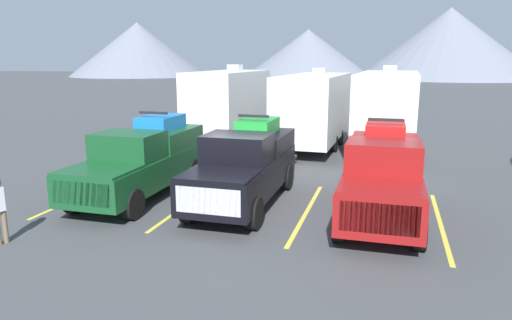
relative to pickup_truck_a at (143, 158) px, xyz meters
name	(u,v)px	position (x,y,z in m)	size (l,w,h in m)	color
ground_plane	(240,213)	(3.55, -0.98, -1.17)	(240.00, 240.00, 0.00)	#3F4244
pickup_truck_a	(143,158)	(0.00, 0.00, 0.00)	(2.12, 5.84, 2.58)	#144723
pickup_truck_b	(246,164)	(3.40, 0.08, 0.01)	(2.08, 5.71, 2.57)	black
pickup_truck_c	(383,174)	(7.37, -0.20, 0.04)	(2.10, 5.57, 2.63)	maroon
lot_stripe_a	(90,192)	(-1.81, -0.34, -1.17)	(0.12, 5.50, 0.01)	gold
lot_stripe_b	(191,201)	(1.76, -0.34, -1.17)	(0.12, 5.50, 0.01)	gold
lot_stripe_c	(307,212)	(5.34, -0.34, -1.17)	(0.12, 5.50, 0.01)	gold
lot_stripe_d	(440,224)	(8.92, -0.34, -1.17)	(0.12, 5.50, 0.01)	gold
camper_trailer_a	(229,104)	(-0.15, 8.79, 0.91)	(2.61, 7.51, 3.97)	white
camper_trailer_b	(314,106)	(3.95, 9.62, 0.84)	(2.81, 8.97, 3.81)	white
camper_trailer_c	(387,107)	(7.34, 9.31, 0.91)	(2.79, 8.61, 3.96)	white
mountain_ridge	(387,48)	(6.19, 91.75, 5.13)	(139.19, 43.24, 14.60)	slate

